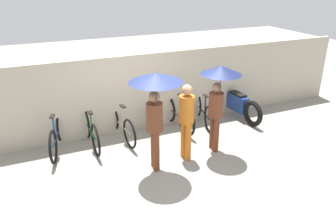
{
  "coord_description": "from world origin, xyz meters",
  "views": [
    {
      "loc": [
        -2.15,
        -5.27,
        3.75
      ],
      "look_at": [
        0.54,
        0.98,
        1.0
      ],
      "focal_mm": 35.0,
      "sensor_mm": 36.0,
      "label": 1
    }
  ],
  "objects_px": {
    "parked_bicycle_1": "(90,130)",
    "parked_bicycle_4": "(177,114)",
    "parked_bicycle_3": "(151,120)",
    "parked_bicycle_5": "(203,110)",
    "pedestrian_trailing": "(219,88)",
    "pedestrian_center": "(186,116)",
    "parked_bicycle_2": "(121,124)",
    "parked_bicycle_0": "(57,135)",
    "pedestrian_leading": "(155,95)",
    "motorcycle": "(237,104)"
  },
  "relations": [
    {
      "from": "parked_bicycle_1",
      "to": "parked_bicycle_4",
      "type": "relative_size",
      "value": 1.02
    },
    {
      "from": "parked_bicycle_3",
      "to": "parked_bicycle_5",
      "type": "height_order",
      "value": "parked_bicycle_5"
    },
    {
      "from": "parked_bicycle_3",
      "to": "pedestrian_trailing",
      "type": "distance_m",
      "value": 2.05
    },
    {
      "from": "pedestrian_center",
      "to": "parked_bicycle_2",
      "type": "bearing_deg",
      "value": -60.73
    },
    {
      "from": "parked_bicycle_0",
      "to": "pedestrian_leading",
      "type": "xyz_separation_m",
      "value": [
        1.75,
        -1.65,
        1.26
      ]
    },
    {
      "from": "parked_bicycle_5",
      "to": "pedestrian_leading",
      "type": "relative_size",
      "value": 0.83
    },
    {
      "from": "parked_bicycle_1",
      "to": "pedestrian_leading",
      "type": "bearing_deg",
      "value": -148.8
    },
    {
      "from": "parked_bicycle_0",
      "to": "parked_bicycle_4",
      "type": "distance_m",
      "value": 2.97
    },
    {
      "from": "parked_bicycle_3",
      "to": "motorcycle",
      "type": "bearing_deg",
      "value": -78.74
    },
    {
      "from": "parked_bicycle_4",
      "to": "pedestrian_trailing",
      "type": "bearing_deg",
      "value": -173.42
    },
    {
      "from": "parked_bicycle_0",
      "to": "parked_bicycle_2",
      "type": "bearing_deg",
      "value": -75.82
    },
    {
      "from": "parked_bicycle_5",
      "to": "pedestrian_leading",
      "type": "bearing_deg",
      "value": 141.53
    },
    {
      "from": "pedestrian_center",
      "to": "motorcycle",
      "type": "bearing_deg",
      "value": -153.92
    },
    {
      "from": "parked_bicycle_5",
      "to": "pedestrian_center",
      "type": "height_order",
      "value": "pedestrian_center"
    },
    {
      "from": "parked_bicycle_0",
      "to": "motorcycle",
      "type": "relative_size",
      "value": 0.86
    },
    {
      "from": "parked_bicycle_3",
      "to": "pedestrian_trailing",
      "type": "xyz_separation_m",
      "value": [
        1.03,
        -1.38,
        1.12
      ]
    },
    {
      "from": "parked_bicycle_1",
      "to": "parked_bicycle_4",
      "type": "xyz_separation_m",
      "value": [
        2.23,
        0.06,
        -0.0
      ]
    },
    {
      "from": "parked_bicycle_0",
      "to": "parked_bicycle_3",
      "type": "bearing_deg",
      "value": -78.15
    },
    {
      "from": "parked_bicycle_2",
      "to": "pedestrian_trailing",
      "type": "bearing_deg",
      "value": -135.17
    },
    {
      "from": "parked_bicycle_0",
      "to": "parked_bicycle_2",
      "type": "height_order",
      "value": "parked_bicycle_2"
    },
    {
      "from": "parked_bicycle_0",
      "to": "parked_bicycle_5",
      "type": "distance_m",
      "value": 3.71
    },
    {
      "from": "pedestrian_trailing",
      "to": "parked_bicycle_5",
      "type": "bearing_deg",
      "value": -102.63
    },
    {
      "from": "parked_bicycle_2",
      "to": "pedestrian_center",
      "type": "relative_size",
      "value": 1.06
    },
    {
      "from": "pedestrian_center",
      "to": "motorcycle",
      "type": "xyz_separation_m",
      "value": [
        2.28,
        1.43,
        -0.6
      ]
    },
    {
      "from": "parked_bicycle_1",
      "to": "pedestrian_center",
      "type": "xyz_separation_m",
      "value": [
        1.77,
        -1.38,
        0.6
      ]
    },
    {
      "from": "parked_bicycle_0",
      "to": "parked_bicycle_1",
      "type": "relative_size",
      "value": 1.0
    },
    {
      "from": "parked_bicycle_2",
      "to": "pedestrian_center",
      "type": "xyz_separation_m",
      "value": [
        1.03,
        -1.46,
        0.62
      ]
    },
    {
      "from": "pedestrian_leading",
      "to": "pedestrian_trailing",
      "type": "distance_m",
      "value": 1.52
    },
    {
      "from": "pedestrian_center",
      "to": "parked_bicycle_5",
      "type": "bearing_deg",
      "value": -136.05
    },
    {
      "from": "parked_bicycle_4",
      "to": "parked_bicycle_5",
      "type": "height_order",
      "value": "parked_bicycle_5"
    },
    {
      "from": "parked_bicycle_3",
      "to": "pedestrian_leading",
      "type": "distance_m",
      "value": 2.07
    },
    {
      "from": "parked_bicycle_5",
      "to": "pedestrian_trailing",
      "type": "distance_m",
      "value": 1.88
    },
    {
      "from": "parked_bicycle_5",
      "to": "parked_bicycle_0",
      "type": "bearing_deg",
      "value": 101.4
    },
    {
      "from": "parked_bicycle_1",
      "to": "pedestrian_trailing",
      "type": "bearing_deg",
      "value": -120.15
    },
    {
      "from": "parked_bicycle_4",
      "to": "parked_bicycle_1",
      "type": "bearing_deg",
      "value": 86.71
    },
    {
      "from": "parked_bicycle_4",
      "to": "pedestrian_leading",
      "type": "height_order",
      "value": "pedestrian_leading"
    },
    {
      "from": "parked_bicycle_1",
      "to": "parked_bicycle_4",
      "type": "bearing_deg",
      "value": -89.92
    },
    {
      "from": "pedestrian_trailing",
      "to": "motorcycle",
      "type": "relative_size",
      "value": 1.0
    },
    {
      "from": "pedestrian_leading",
      "to": "motorcycle",
      "type": "distance_m",
      "value": 3.67
    },
    {
      "from": "pedestrian_leading",
      "to": "parked_bicycle_0",
      "type": "bearing_deg",
      "value": -37.74
    },
    {
      "from": "parked_bicycle_5",
      "to": "motorcycle",
      "type": "relative_size",
      "value": 0.86
    },
    {
      "from": "parked_bicycle_4",
      "to": "parked_bicycle_3",
      "type": "bearing_deg",
      "value": 89.66
    },
    {
      "from": "motorcycle",
      "to": "parked_bicycle_5",
      "type": "bearing_deg",
      "value": 86.81
    },
    {
      "from": "parked_bicycle_2",
      "to": "parked_bicycle_4",
      "type": "xyz_separation_m",
      "value": [
        1.48,
        -0.03,
        0.02
      ]
    },
    {
      "from": "parked_bicycle_1",
      "to": "pedestrian_center",
      "type": "bearing_deg",
      "value": -129.29
    },
    {
      "from": "parked_bicycle_4",
      "to": "motorcycle",
      "type": "distance_m",
      "value": 1.83
    },
    {
      "from": "pedestrian_center",
      "to": "motorcycle",
      "type": "distance_m",
      "value": 2.76
    },
    {
      "from": "parked_bicycle_0",
      "to": "pedestrian_center",
      "type": "bearing_deg",
      "value": -106.27
    },
    {
      "from": "parked_bicycle_3",
      "to": "pedestrian_leading",
      "type": "relative_size",
      "value": 0.8
    },
    {
      "from": "parked_bicycle_4",
      "to": "pedestrian_leading",
      "type": "relative_size",
      "value": 0.81
    }
  ]
}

